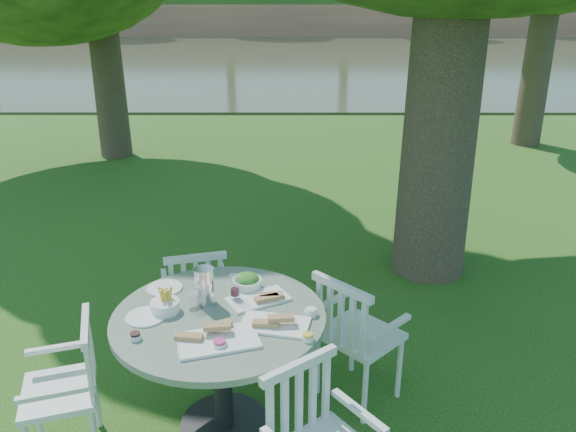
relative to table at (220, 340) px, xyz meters
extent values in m
plane|color=#163C0C|center=(0.40, 1.34, -0.65)|extent=(140.00, 140.00, 0.00)
cylinder|color=black|center=(0.00, 0.00, -0.63)|extent=(0.56, 0.56, 0.04)
cylinder|color=black|center=(0.00, 0.00, -0.23)|extent=(0.12, 0.12, 0.75)
cylinder|color=slate|center=(0.00, 0.00, 0.16)|extent=(1.26, 1.26, 0.04)
cylinder|color=silver|center=(1.16, 0.30, -0.41)|extent=(0.04, 0.04, 0.46)
cylinder|color=silver|center=(0.87, 0.59, -0.41)|extent=(0.04, 0.04, 0.46)
cylinder|color=silver|center=(0.89, 0.04, -0.41)|extent=(0.04, 0.04, 0.46)
cylinder|color=silver|center=(0.61, 0.33, -0.41)|extent=(0.04, 0.04, 0.46)
cube|color=silver|center=(0.88, 0.32, -0.16)|extent=(0.64, 0.64, 0.04)
cube|color=silver|center=(0.74, 0.17, 0.05)|extent=(0.36, 0.37, 0.47)
cylinder|color=silver|center=(-0.16, 1.11, -0.43)|extent=(0.03, 0.03, 0.43)
cylinder|color=silver|center=(-0.53, 1.01, -0.43)|extent=(0.03, 0.03, 0.43)
cylinder|color=silver|center=(-0.07, 0.77, -0.43)|extent=(0.03, 0.03, 0.43)
cylinder|color=silver|center=(-0.44, 0.67, -0.43)|extent=(0.03, 0.03, 0.43)
cube|color=silver|center=(-0.30, 0.89, -0.19)|extent=(0.53, 0.50, 0.04)
cube|color=silver|center=(-0.25, 0.70, 0.01)|extent=(0.44, 0.15, 0.44)
cylinder|color=silver|center=(-1.13, -0.10, -0.43)|extent=(0.03, 0.03, 0.43)
cylinder|color=silver|center=(-0.80, 0.00, -0.43)|extent=(0.03, 0.03, 0.43)
cube|color=silver|center=(-0.91, -0.23, -0.19)|extent=(0.52, 0.54, 0.04)
cube|color=silver|center=(-0.73, -0.18, 0.01)|extent=(0.17, 0.43, 0.44)
cube|color=silver|center=(0.46, -0.58, 0.03)|extent=(0.39, 0.31, 0.46)
cube|color=white|center=(0.03, -0.28, 0.19)|extent=(0.49, 0.38, 0.02)
cube|color=white|center=(0.33, -0.12, 0.19)|extent=(0.42, 0.30, 0.02)
cube|color=white|center=(0.22, 0.16, 0.19)|extent=(0.42, 0.35, 0.02)
cylinder|color=white|center=(-0.42, -0.04, 0.19)|extent=(0.23, 0.23, 0.01)
cylinder|color=white|center=(-0.38, 0.31, 0.19)|extent=(0.23, 0.23, 0.01)
cylinder|color=white|center=(-0.32, 0.03, 0.22)|extent=(0.17, 0.17, 0.07)
cylinder|color=white|center=(0.14, 0.32, 0.21)|extent=(0.19, 0.19, 0.06)
cylinder|color=silver|center=(-0.09, 0.13, 0.30)|extent=(0.12, 0.12, 0.24)
cylinder|color=white|center=(0.08, 0.16, 0.27)|extent=(0.06, 0.06, 0.17)
cylinder|color=white|center=(-0.13, 0.08, 0.23)|extent=(0.06, 0.06, 0.11)
cylinder|color=white|center=(-0.15, 0.05, 0.24)|extent=(0.06, 0.06, 0.11)
cylinder|color=white|center=(0.04, -0.34, 0.20)|extent=(0.08, 0.08, 0.03)
cylinder|color=white|center=(0.51, -0.27, 0.20)|extent=(0.07, 0.07, 0.03)
cylinder|color=white|center=(0.54, -0.01, 0.20)|extent=(0.07, 0.07, 0.03)
cylinder|color=white|center=(-0.42, -0.26, 0.20)|extent=(0.07, 0.07, 0.03)
cube|color=#373A22|center=(0.40, 24.34, -0.65)|extent=(100.00, 28.00, 0.12)
cube|color=#905B43|center=(0.40, 39.84, 0.45)|extent=(100.00, 3.00, 2.20)
cube|color=#163C0C|center=(0.40, 47.34, 1.70)|extent=(100.00, 18.00, 0.30)
camera|label=1|loc=(0.42, -2.87, 1.92)|focal=35.00mm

